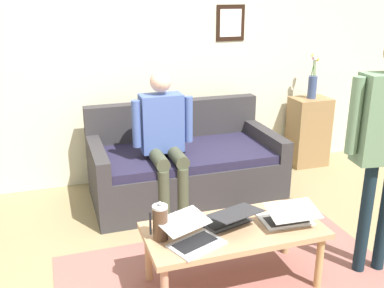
{
  "coord_description": "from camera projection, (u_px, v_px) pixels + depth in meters",
  "views": [
    {
      "loc": [
        0.98,
        2.28,
        1.93
      ],
      "look_at": [
        -0.04,
        -0.81,
        0.8
      ],
      "focal_mm": 41.58,
      "sensor_mm": 36.0,
      "label": 1
    }
  ],
  "objects": [
    {
      "name": "back_wall",
      "position": [
        145.0,
        51.0,
        4.5
      ],
      "size": [
        7.04,
        0.11,
        2.7
      ],
      "color": "beige",
      "rests_on": "ground_plane"
    },
    {
      "name": "couch",
      "position": [
        184.0,
        166.0,
        4.33
      ],
      "size": [
        1.78,
        0.94,
        0.88
      ],
      "color": "#312F31",
      "rests_on": "ground_plane"
    },
    {
      "name": "coffee_table",
      "position": [
        234.0,
        234.0,
        2.97
      ],
      "size": [
        1.19,
        0.55,
        0.43
      ],
      "color": "tan",
      "rests_on": "ground_plane"
    },
    {
      "name": "laptop_left",
      "position": [
        227.0,
        218.0,
        2.99
      ],
      "size": [
        0.41,
        0.43,
        0.14
      ],
      "color": "#28282D",
      "rests_on": "coffee_table"
    },
    {
      "name": "laptop_center",
      "position": [
        192.0,
        236.0,
        2.77
      ],
      "size": [
        0.43,
        0.44,
        0.14
      ],
      "color": "silver",
      "rests_on": "coffee_table"
    },
    {
      "name": "laptop_right",
      "position": [
        288.0,
        216.0,
        3.0
      ],
      "size": [
        0.36,
        0.34,
        0.15
      ],
      "color": "silver",
      "rests_on": "coffee_table"
    },
    {
      "name": "french_press",
      "position": [
        160.0,
        222.0,
        2.79
      ],
      "size": [
        0.12,
        0.1,
        0.26
      ],
      "color": "#4C3323",
      "rests_on": "coffee_table"
    },
    {
      "name": "side_shelf",
      "position": [
        308.0,
        132.0,
        5.11
      ],
      "size": [
        0.42,
        0.32,
        0.79
      ],
      "color": "olive",
      "rests_on": "ground_plane"
    },
    {
      "name": "flower_vase",
      "position": [
        313.0,
        83.0,
        4.92
      ],
      "size": [
        0.1,
        0.11,
        0.49
      ],
      "color": "#3A4A76",
      "rests_on": "side_shelf"
    },
    {
      "name": "person_seated",
      "position": [
        164.0,
        134.0,
        3.91
      ],
      "size": [
        0.55,
        0.51,
        1.28
      ],
      "color": "#424633",
      "rests_on": "ground_plane"
    }
  ]
}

